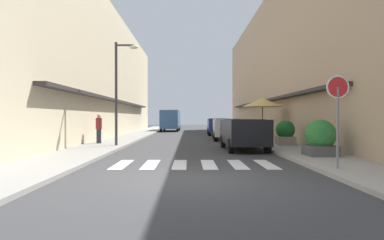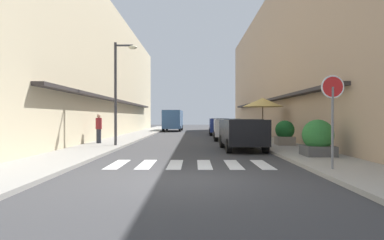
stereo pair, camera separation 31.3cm
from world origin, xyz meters
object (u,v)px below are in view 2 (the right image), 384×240
object	(u,v)px
parked_car_far	(220,125)
street_lamp	(119,82)
delivery_van	(173,119)
planter_corner	(318,138)
parked_car_mid	(227,127)
pedestrian_walking_near	(99,128)
round_street_sign	(333,97)
planter_midblock	(285,133)
parked_car_near	(242,131)
cafe_umbrella	(263,103)

from	to	relation	value
parked_car_far	street_lamp	world-z (taller)	street_lamp
delivery_van	planter_corner	bearing A→B (deg)	-74.45
parked_car_mid	pedestrian_walking_near	size ratio (longest dim) A/B	2.46
round_street_sign	planter_midblock	world-z (taller)	round_street_sign
planter_midblock	pedestrian_walking_near	xyz separation A→B (m)	(-10.03, 1.12, 0.22)
parked_car_near	round_street_sign	distance (m)	6.62
parked_car_far	round_street_sign	size ratio (longest dim) A/B	1.74
parked_car_far	parked_car_mid	bearing A→B (deg)	-90.00
cafe_umbrella	planter_corner	bearing A→B (deg)	-87.52
planter_corner	planter_midblock	distance (m)	4.84
planter_corner	round_street_sign	bearing A→B (deg)	-103.91
parked_car_mid	planter_midblock	bearing A→B (deg)	-64.89
parked_car_mid	round_street_sign	xyz separation A→B (m)	(1.58, -13.21, 1.19)
street_lamp	planter_corner	distance (m)	10.02
parked_car_far	planter_midblock	bearing A→B (deg)	-78.27
delivery_van	planter_corner	distance (m)	26.15
planter_corner	planter_midblock	xyz separation A→B (m)	(0.11, 4.84, -0.02)
delivery_van	parked_car_far	bearing A→B (deg)	-61.26
parked_car_near	pedestrian_walking_near	bearing A→B (deg)	159.97
street_lamp	planter_corner	bearing A→B (deg)	-28.76
delivery_van	street_lamp	xyz separation A→B (m)	(-1.47, -20.53, 1.95)
round_street_sign	planter_corner	xyz separation A→B (m)	(0.77, 3.12, -1.35)
planter_corner	pedestrian_walking_near	bearing A→B (deg)	149.00
cafe_umbrella	pedestrian_walking_near	bearing A→B (deg)	-167.06
delivery_van	street_lamp	distance (m)	20.68
parked_car_mid	street_lamp	world-z (taller)	street_lamp
parked_car_mid	delivery_van	distance (m)	15.80
parked_car_near	parked_car_mid	bearing A→B (deg)	90.00
street_lamp	cafe_umbrella	xyz separation A→B (m)	(8.13, 3.50, -0.88)
parked_car_near	planter_corner	bearing A→B (deg)	-53.64
parked_car_mid	round_street_sign	world-z (taller)	round_street_sign
delivery_van	round_street_sign	size ratio (longest dim) A/B	2.09
cafe_umbrella	parked_car_far	bearing A→B (deg)	103.19
planter_midblock	cafe_umbrella	bearing A→B (deg)	97.90
planter_corner	pedestrian_walking_near	distance (m)	11.57
round_street_sign	cafe_umbrella	xyz separation A→B (m)	(0.42, 11.28, 0.36)
cafe_umbrella	delivery_van	bearing A→B (deg)	111.35
street_lamp	parked_car_mid	bearing A→B (deg)	41.60
round_street_sign	pedestrian_walking_near	distance (m)	12.94
parked_car_mid	delivery_van	world-z (taller)	delivery_van
planter_midblock	delivery_van	bearing A→B (deg)	109.27
pedestrian_walking_near	parked_car_far	bearing A→B (deg)	-162.16
parked_car_far	street_lamp	size ratio (longest dim) A/B	0.86
parked_car_mid	round_street_sign	size ratio (longest dim) A/B	1.53
parked_car_near	round_street_sign	world-z (taller)	round_street_sign
parked_car_near	street_lamp	distance (m)	6.75
parked_car_mid	delivery_van	bearing A→B (deg)	107.13
parked_car_near	parked_car_far	world-z (taller)	same
parked_car_near	parked_car_far	distance (m)	13.50
street_lamp	planter_midblock	xyz separation A→B (m)	(8.59, 0.18, -2.61)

